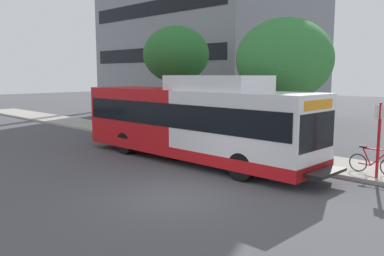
% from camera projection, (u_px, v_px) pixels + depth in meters
% --- Properties ---
extents(ground_plane, '(120.00, 120.00, 0.00)m').
position_uv_depth(ground_plane, '(55.00, 158.00, 17.71)').
color(ground_plane, '#4C4C51').
extents(sidewalk_curb, '(3.00, 56.00, 0.14)m').
position_uv_depth(sidewalk_curb, '(196.00, 143.00, 21.26)').
color(sidewalk_curb, '#A8A399').
rests_on(sidewalk_curb, ground).
extents(transit_bus, '(2.58, 12.25, 3.65)m').
position_uv_depth(transit_bus, '(192.00, 121.00, 16.92)').
color(transit_bus, white).
rests_on(transit_bus, ground).
extents(bus_stop_sign_pole, '(0.10, 0.36, 2.60)m').
position_uv_depth(bus_stop_sign_pole, '(379.00, 135.00, 13.58)').
color(bus_stop_sign_pole, red).
rests_on(bus_stop_sign_pole, sidewalk_curb).
extents(bicycle_parked, '(0.52, 1.76, 1.02)m').
position_uv_depth(bicycle_parked, '(374.00, 162.00, 14.24)').
color(bicycle_parked, black).
rests_on(bicycle_parked, sidewalk_curb).
extents(street_tree_near_stop, '(4.38, 4.38, 6.08)m').
position_uv_depth(street_tree_near_stop, '(284.00, 60.00, 18.06)').
color(street_tree_near_stop, '#4C3823').
rests_on(street_tree_near_stop, sidewalk_curb).
extents(street_tree_mid_block, '(3.78, 3.78, 6.29)m').
position_uv_depth(street_tree_mid_block, '(176.00, 55.00, 22.82)').
color(street_tree_mid_block, '#4C3823').
rests_on(street_tree_mid_block, sidewalk_curb).
extents(lattice_comm_tower, '(1.10, 1.10, 32.13)m').
position_uv_depth(lattice_comm_tower, '(148.00, 15.00, 47.71)').
color(lattice_comm_tower, '#B7B7BC').
rests_on(lattice_comm_tower, ground).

